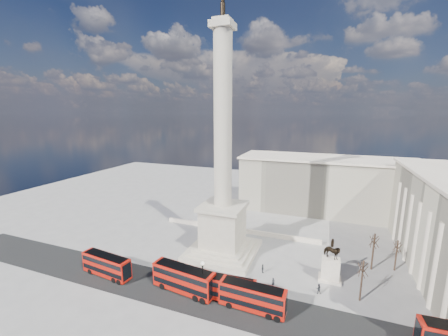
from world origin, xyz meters
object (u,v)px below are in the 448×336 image
red_bus_e (107,265)px  equestrian_statue (331,266)px  nelsons_column (223,195)px  red_bus_b (226,288)px  pedestrian_standing (318,289)px  red_bus_a (184,279)px  pedestrian_walking (273,282)px  pedestrian_crossing (263,268)px  red_bus_c (253,297)px  victorian_lamp (203,277)px

red_bus_e → equestrian_statue: 40.60m
nelsons_column → red_bus_b: size_ratio=5.10×
red_bus_e → pedestrian_standing: 37.66m
equestrian_statue → nelsons_column: bearing=172.8°
red_bus_a → pedestrian_walking: bearing=32.5°
equestrian_statue → pedestrian_crossing: (-11.82, -1.94, -1.91)m
equestrian_statue → pedestrian_walking: equestrian_statue is taller
pedestrian_walking → pedestrian_crossing: size_ratio=0.94×
pedestrian_crossing → red_bus_a: bearing=108.9°
red_bus_b → red_bus_c: bearing=-12.6°
pedestrian_standing → red_bus_c: bearing=27.6°
red_bus_b → victorian_lamp: 4.13m
pedestrian_standing → red_bus_e: bearing=1.0°
victorian_lamp → pedestrian_crossing: bearing=55.0°
pedestrian_standing → pedestrian_crossing: pedestrian_crossing is taller
red_bus_e → pedestrian_crossing: bearing=28.2°
red_bus_c → victorian_lamp: bearing=-175.8°
pedestrian_walking → equestrian_statue: bearing=-2.7°
red_bus_e → pedestrian_walking: 30.29m
red_bus_b → nelsons_column: bearing=109.2°
nelsons_column → pedestrian_standing: (19.80, -7.35, -12.05)m
red_bus_c → nelsons_column: bearing=127.2°
red_bus_e → victorian_lamp: bearing=7.0°
red_bus_e → red_bus_a: bearing=9.0°
equestrian_statue → red_bus_e: bearing=-161.4°
nelsons_column → victorian_lamp: size_ratio=7.65×
victorian_lamp → red_bus_c: bearing=2.1°
pedestrian_standing → victorian_lamp: bearing=12.7°
nelsons_column → red_bus_e: size_ratio=4.84×
red_bus_e → equestrian_statue: bearing=24.4°
red_bus_e → nelsons_column: bearing=48.7°
victorian_lamp → equestrian_statue: size_ratio=0.81×
red_bus_a → red_bus_e: bearing=-170.0°
red_bus_c → pedestrian_walking: red_bus_c is taller
nelsons_column → red_bus_a: bearing=-95.4°
pedestrian_walking → red_bus_e: bearing=160.9°
red_bus_e → pedestrian_walking: (29.32, 7.49, -1.33)m
pedestrian_walking → red_bus_c: bearing=-139.2°
red_bus_b → red_bus_e: 22.86m
nelsons_column → red_bus_e: nelsons_column is taller
red_bus_e → pedestrian_standing: red_bus_e is taller
red_bus_b → victorian_lamp: (-3.58, -1.05, 1.78)m
nelsons_column → red_bus_b: (5.91, -14.23, -10.86)m
nelsons_column → pedestrian_crossing: size_ratio=28.60×
red_bus_c → pedestrian_standing: bearing=41.5°
pedestrian_crossing → victorian_lamp: bearing=121.6°
nelsons_column → victorian_lamp: nelsons_column is taller
red_bus_a → pedestrian_crossing: 15.14m
victorian_lamp → red_bus_b: bearing=16.3°
equestrian_statue → pedestrian_walking: (-9.16, -5.45, -1.96)m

